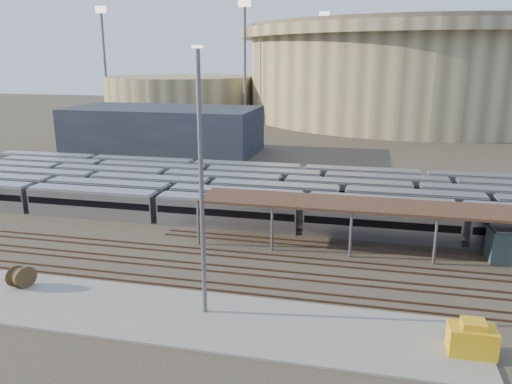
{
  "coord_description": "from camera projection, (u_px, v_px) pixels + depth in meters",
  "views": [
    {
      "loc": [
        10.53,
        -49.8,
        20.8
      ],
      "look_at": [
        -3.71,
        12.0,
        3.65
      ],
      "focal_mm": 35.0,
      "sensor_mm": 36.0,
      "label": 1
    }
  ],
  "objects": [
    {
      "name": "ground",
      "position": [
        264.0,
        254.0,
        54.56
      ],
      "size": [
        420.0,
        420.0,
        0.0
      ],
      "primitive_type": "plane",
      "color": "#383026",
      "rests_on": "ground"
    },
    {
      "name": "apron",
      "position": [
        168.0,
        315.0,
        41.5
      ],
      "size": [
        50.0,
        9.0,
        0.2
      ],
      "primitive_type": "cube",
      "color": "gray",
      "rests_on": "ground"
    },
    {
      "name": "subway_trains",
      "position": [
        309.0,
        196.0,
        70.93
      ],
      "size": [
        120.87,
        23.9,
        3.6
      ],
      "color": "#A6A6AA",
      "rests_on": "ground"
    },
    {
      "name": "inspection_shed",
      "position": [
        478.0,
        214.0,
        52.25
      ],
      "size": [
        60.3,
        6.0,
        5.3
      ],
      "color": "#5C5C62",
      "rests_on": "ground"
    },
    {
      "name": "empty_tracks",
      "position": [
        254.0,
        272.0,
        49.83
      ],
      "size": [
        170.0,
        9.62,
        0.18
      ],
      "color": "#4C3323",
      "rests_on": "ground"
    },
    {
      "name": "stadium",
      "position": [
        416.0,
        70.0,
        176.53
      ],
      "size": [
        124.0,
        124.0,
        32.5
      ],
      "color": "tan",
      "rests_on": "ground"
    },
    {
      "name": "secondary_arena",
      "position": [
        181.0,
        95.0,
        188.02
      ],
      "size": [
        56.0,
        56.0,
        14.0
      ],
      "primitive_type": "cylinder",
      "color": "tan",
      "rests_on": "ground"
    },
    {
      "name": "service_building",
      "position": [
        164.0,
        130.0,
        112.58
      ],
      "size": [
        42.0,
        20.0,
        10.0
      ],
      "primitive_type": "cube",
      "color": "#1E232D",
      "rests_on": "ground"
    },
    {
      "name": "floodlight_0",
      "position": [
        245.0,
        58.0,
        159.14
      ],
      "size": [
        4.0,
        1.0,
        38.4
      ],
      "color": "#5C5C62",
      "rests_on": "ground"
    },
    {
      "name": "floodlight_1",
      "position": [
        104.0,
        58.0,
        180.47
      ],
      "size": [
        4.0,
        1.0,
        38.4
      ],
      "color": "#5C5C62",
      "rests_on": "ground"
    },
    {
      "name": "floodlight_3",
      "position": [
        323.0,
        58.0,
        201.84
      ],
      "size": [
        4.0,
        1.0,
        38.4
      ],
      "color": "#5C5C62",
      "rests_on": "ground"
    },
    {
      "name": "cable_reel_east",
      "position": [
        21.0,
        277.0,
        46.06
      ],
      "size": [
        1.88,
        2.32,
        2.03
      ],
      "primitive_type": "cylinder",
      "rotation": [
        0.0,
        1.57,
        -0.43
      ],
      "color": "brown",
      "rests_on": "apron"
    },
    {
      "name": "yard_light_pole",
      "position": [
        201.0,
        187.0,
        39.03
      ],
      "size": [
        0.82,
        0.36,
        21.45
      ],
      "color": "#5C5C62",
      "rests_on": "apron"
    },
    {
      "name": "yellow_equipment",
      "position": [
        472.0,
        340.0,
        35.72
      ],
      "size": [
        3.3,
        2.09,
        2.05
      ],
      "primitive_type": "cube",
      "rotation": [
        0.0,
        0.0,
        0.01
      ],
      "color": "gold",
      "rests_on": "apron"
    }
  ]
}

